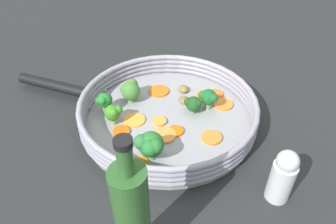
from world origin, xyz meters
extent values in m
plane|color=#232525|center=(0.00, 0.00, 0.00)|extent=(4.00, 4.00, 0.00)
cylinder|color=#939699|center=(0.00, 0.00, 0.01)|extent=(0.35, 0.35, 0.01)
torus|color=#9491A0|center=(0.00, 0.00, 0.02)|extent=(0.36, 0.36, 0.01)
torus|color=#9491A0|center=(0.00, 0.00, 0.03)|extent=(0.36, 0.36, 0.01)
torus|color=#9491A0|center=(0.00, 0.00, 0.04)|extent=(0.36, 0.36, 0.01)
torus|color=#9491A0|center=(0.00, 0.00, 0.05)|extent=(0.36, 0.36, 0.01)
cylinder|color=black|center=(-0.15, -0.22, 0.02)|extent=(0.13, 0.17, 0.02)
sphere|color=#939795|center=(-0.12, -0.12, 0.02)|extent=(0.01, 0.01, 0.01)
sphere|color=#989294|center=(-0.06, -0.15, 0.02)|extent=(0.01, 0.01, 0.01)
cylinder|color=orange|center=(0.11, -0.08, 0.01)|extent=(0.04, 0.04, 0.01)
cylinder|color=#F99D3A|center=(-0.01, -0.07, 0.01)|extent=(0.06, 0.06, 0.00)
cylinder|color=orange|center=(-0.01, 0.12, 0.01)|extent=(0.04, 0.04, 0.00)
cylinder|color=orange|center=(-0.05, 0.09, 0.01)|extent=(0.04, 0.04, 0.01)
cylinder|color=#F6973B|center=(0.01, -0.02, 0.01)|extent=(0.04, 0.04, 0.01)
cylinder|color=orange|center=(-0.05, 0.12, 0.01)|extent=(0.04, 0.04, 0.01)
cylinder|color=orange|center=(0.02, -0.10, 0.01)|extent=(0.04, 0.04, 0.01)
cylinder|color=orange|center=(0.04, 0.01, 0.01)|extent=(0.04, 0.04, 0.00)
cylinder|color=orange|center=(-0.09, 0.00, 0.01)|extent=(0.05, 0.05, 0.00)
cylinder|color=#F68E3F|center=(0.05, -0.02, 0.01)|extent=(0.06, 0.06, 0.01)
cylinder|color=orange|center=(0.08, 0.07, 0.01)|extent=(0.04, 0.04, 0.01)
cylinder|color=#7CA665|center=(-0.01, 0.09, 0.02)|extent=(0.01, 0.01, 0.02)
sphere|color=#1C5A27|center=(-0.01, 0.09, 0.04)|extent=(0.03, 0.03, 0.03)
sphere|color=#1C5B28|center=(0.00, 0.10, 0.05)|extent=(0.02, 0.02, 0.02)
sphere|color=#18542F|center=(0.00, 0.10, 0.04)|extent=(0.02, 0.02, 0.02)
sphere|color=#226420|center=(-0.02, 0.08, 0.04)|extent=(0.02, 0.02, 0.02)
cylinder|color=#8DA760|center=(-0.01, -0.11, 0.02)|extent=(0.01, 0.01, 0.02)
sphere|color=#398224|center=(-0.01, -0.11, 0.04)|extent=(0.03, 0.03, 0.03)
sphere|color=#358A23|center=(-0.01, -0.10, 0.04)|extent=(0.02, 0.02, 0.02)
sphere|color=#3E8924|center=(0.00, -0.11, 0.04)|extent=(0.02, 0.02, 0.02)
cylinder|color=#679353|center=(-0.07, -0.06, 0.02)|extent=(0.02, 0.02, 0.02)
sphere|color=#407B35|center=(-0.07, -0.06, 0.04)|extent=(0.04, 0.04, 0.04)
sphere|color=#3A773A|center=(-0.08, -0.08, 0.04)|extent=(0.02, 0.02, 0.02)
sphere|color=#487930|center=(-0.08, -0.06, 0.05)|extent=(0.02, 0.02, 0.02)
sphere|color=#46802D|center=(-0.08, -0.07, 0.04)|extent=(0.02, 0.02, 0.02)
cylinder|color=#629048|center=(-0.01, 0.05, 0.02)|extent=(0.01, 0.01, 0.01)
sphere|color=#1B4E1F|center=(-0.01, 0.05, 0.03)|extent=(0.03, 0.03, 0.03)
sphere|color=#244517|center=(-0.01, 0.04, 0.04)|extent=(0.02, 0.02, 0.02)
sphere|color=#1D5522|center=(0.00, 0.06, 0.04)|extent=(0.02, 0.02, 0.02)
cylinder|color=#7E975A|center=(-0.05, -0.12, 0.02)|extent=(0.01, 0.01, 0.02)
sphere|color=#24762E|center=(-0.05, -0.12, 0.04)|extent=(0.03, 0.03, 0.03)
sphere|color=#216F28|center=(-0.05, -0.13, 0.04)|extent=(0.02, 0.02, 0.02)
sphere|color=#28792C|center=(-0.04, -0.13, 0.05)|extent=(0.02, 0.02, 0.02)
cylinder|color=#7AA46F|center=(0.10, -0.05, 0.02)|extent=(0.01, 0.01, 0.02)
sphere|color=#2A702D|center=(0.10, -0.05, 0.05)|extent=(0.05, 0.05, 0.05)
sphere|color=#276F2B|center=(0.12, -0.05, 0.06)|extent=(0.03, 0.03, 0.03)
sphere|color=#2B6936|center=(0.10, -0.07, 0.05)|extent=(0.03, 0.03, 0.03)
sphere|color=#246E2D|center=(0.12, -0.06, 0.05)|extent=(0.03, 0.03, 0.03)
ellipsoid|color=olive|center=(-0.04, 0.05, 0.02)|extent=(0.04, 0.04, 0.01)
ellipsoid|color=olive|center=(-0.08, 0.05, 0.02)|extent=(0.03, 0.02, 0.01)
cylinder|color=silver|center=(0.22, 0.13, 0.04)|extent=(0.04, 0.04, 0.07)
sphere|color=silver|center=(0.22, 0.13, 0.08)|extent=(0.03, 0.03, 0.03)
cylinder|color=#2D5B28|center=(0.27, -0.11, 0.09)|extent=(0.04, 0.04, 0.18)
cylinder|color=#2D5B28|center=(0.27, -0.11, 0.20)|extent=(0.02, 0.02, 0.04)
cylinder|color=black|center=(0.27, -0.11, 0.23)|extent=(0.02, 0.02, 0.01)
camera|label=1|loc=(0.49, -0.11, 0.45)|focal=35.00mm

